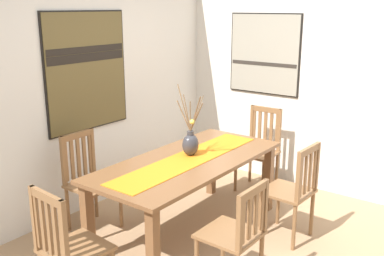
{
  "coord_description": "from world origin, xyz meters",
  "views": [
    {
      "loc": [
        -3.08,
        -1.81,
        2.13
      ],
      "look_at": [
        0.09,
        0.58,
        1.04
      ],
      "focal_mm": 41.58,
      "sensor_mm": 36.0,
      "label": 1
    }
  ],
  "objects": [
    {
      "name": "chair_4",
      "position": [
        -1.39,
        0.55,
        0.5
      ],
      "size": [
        0.45,
        0.45,
        0.95
      ],
      "color": "brown",
      "rests_on": "ground_plane"
    },
    {
      "name": "wall_side",
      "position": [
        1.86,
        0.0,
        1.35
      ],
      "size": [
        0.12,
        6.4,
        2.7
      ],
      "primitive_type": "cube",
      "color": "silver",
      "rests_on": "ground_plane"
    },
    {
      "name": "table_runner",
      "position": [
        0.02,
        0.57,
        0.76
      ],
      "size": [
        1.84,
        0.36,
        0.01
      ],
      "primitive_type": "cube",
      "color": "orange",
      "rests_on": "dining_table"
    },
    {
      "name": "dining_table",
      "position": [
        0.02,
        0.57,
        0.65
      ],
      "size": [
        2.0,
        0.9,
        0.75
      ],
      "color": "brown",
      "rests_on": "ground_plane"
    },
    {
      "name": "painting_on_back_wall",
      "position": [
        -0.1,
        1.79,
        1.48
      ],
      "size": [
        1.04,
        0.05,
        1.22
      ],
      "color": "black"
    },
    {
      "name": "chair_2",
      "position": [
        0.51,
        -0.27,
        0.49
      ],
      "size": [
        0.44,
        0.44,
        0.94
      ],
      "color": "brown",
      "rests_on": "ground_plane"
    },
    {
      "name": "wall_back",
      "position": [
        0.0,
        1.86,
        1.35
      ],
      "size": [
        6.4,
        0.12,
        2.7
      ],
      "primitive_type": "cube",
      "color": "silver",
      "rests_on": "ground_plane"
    },
    {
      "name": "chair_1",
      "position": [
        -0.47,
        1.42,
        0.5
      ],
      "size": [
        0.43,
        0.43,
        0.96
      ],
      "color": "brown",
      "rests_on": "ground_plane"
    },
    {
      "name": "painting_on_side_wall",
      "position": [
        1.79,
        0.76,
        1.57
      ],
      "size": [
        0.05,
        0.93,
        0.97
      ],
      "color": "black"
    },
    {
      "name": "chair_0",
      "position": [
        1.4,
        0.56,
        0.51
      ],
      "size": [
        0.43,
        0.43,
        0.98
      ],
      "color": "brown",
      "rests_on": "ground_plane"
    },
    {
      "name": "chair_3",
      "position": [
        -0.49,
        -0.27,
        0.48
      ],
      "size": [
        0.43,
        0.43,
        0.89
      ],
      "color": "brown",
      "rests_on": "ground_plane"
    },
    {
      "name": "ground_plane",
      "position": [
        0.0,
        0.0,
        -0.01
      ],
      "size": [
        6.4,
        6.4,
        0.03
      ],
      "primitive_type": "cube",
      "color": "#A37F5B"
    },
    {
      "name": "centerpiece_vase",
      "position": [
        0.11,
        0.62,
        0.88
      ],
      "size": [
        0.22,
        0.31,
        0.67
      ],
      "color": "#333338",
      "rests_on": "dining_table"
    }
  ]
}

